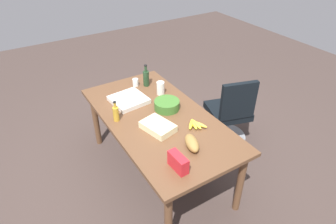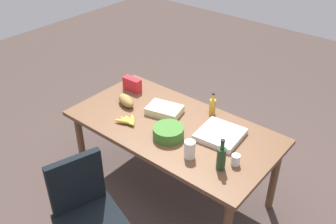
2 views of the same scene
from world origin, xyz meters
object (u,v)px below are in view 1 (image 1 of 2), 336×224
salad_bowl (167,105)px  paper_cup (136,82)px  bread_loaf (192,143)px  pizza_box (129,100)px  mayo_jar (161,88)px  dressing_bottle (116,113)px  banana_bunch (195,124)px  wine_bottle (146,78)px  office_chair (229,118)px  sheet_cake (158,127)px  conference_table (158,123)px  chip_bag_red (178,162)px

salad_bowl → paper_cup: size_ratio=3.01×
salad_bowl → bread_loaf: bearing=-12.2°
pizza_box → mayo_jar: 0.39m
dressing_bottle → banana_bunch: bearing=50.8°
wine_bottle → paper_cup: wine_bottle is taller
bread_loaf → dressing_bottle: dressing_bottle is taller
office_chair → mayo_jar: office_chair is taller
dressing_bottle → paper_cup: bearing=138.2°
office_chair → sheet_cake: size_ratio=3.00×
conference_table → bread_loaf: bread_loaf is taller
conference_table → mayo_jar: 0.49m
sheet_cake → mayo_jar: (-0.57, 0.37, 0.04)m
salad_bowl → dressing_bottle: (-0.09, -0.55, 0.04)m
sheet_cake → conference_table: bearing=150.6°
salad_bowl → bread_loaf: size_ratio=1.13×
conference_table → banana_bunch: bearing=34.8°
mayo_jar → bread_loaf: size_ratio=0.64×
office_chair → mayo_jar: 0.99m
paper_cup → salad_bowl: bearing=4.9°
salad_bowl → sheet_cake: 0.38m
banana_bunch → pizza_box: size_ratio=0.57×
salad_bowl → sheet_cake: (0.27, -0.27, -0.01)m
wine_bottle → pizza_box: bearing=-56.8°
pizza_box → dressing_bottle: (0.26, -0.26, 0.06)m
pizza_box → dressing_bottle: dressing_bottle is taller
banana_bunch → pizza_box: bearing=-154.9°
office_chair → mayo_jar: (-0.37, -0.78, 0.49)m
salad_bowl → paper_cup: salad_bowl is taller
bread_loaf → banana_bunch: bearing=138.0°
bread_loaf → salad_bowl: bearing=167.8°
office_chair → pizza_box: office_chair is taller
sheet_cake → paper_cup: 0.93m
wine_bottle → dressing_bottle: size_ratio=1.22×
conference_table → office_chair: size_ratio=2.00×
pizza_box → mayo_jar: bearing=78.3°
wine_bottle → dressing_bottle: 0.77m
banana_bunch → paper_cup: bearing=-173.1°
wine_bottle → chip_bag_red: (1.38, -0.45, -0.04)m
paper_cup → dressing_bottle: dressing_bottle is taller
chip_bag_red → office_chair: bearing=120.2°
conference_table → salad_bowl: bearing=116.5°
banana_bunch → bread_loaf: (0.24, -0.21, 0.03)m
salad_bowl → pizza_box: size_ratio=0.75×
pizza_box → chip_bag_red: bearing=-10.7°
sheet_cake → paper_cup: size_ratio=3.56×
banana_bunch → bread_loaf: size_ratio=0.85×
bread_loaf → chip_bag_red: size_ratio=1.20×
conference_table → dressing_bottle: 0.45m
sheet_cake → dressing_bottle: 0.45m
conference_table → mayo_jar: (-0.39, 0.26, 0.16)m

